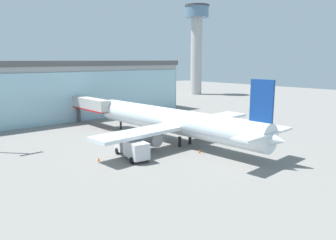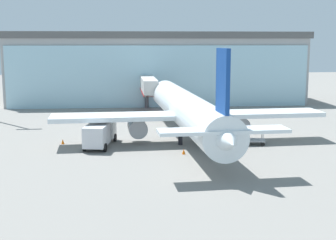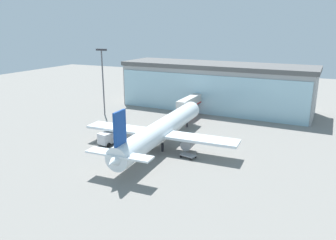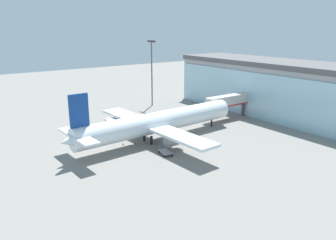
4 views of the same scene
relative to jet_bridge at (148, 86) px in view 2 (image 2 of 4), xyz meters
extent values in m
plane|color=gray|center=(2.77, -28.74, -4.29)|extent=(240.00, 240.00, 0.00)
cube|color=#9F9F9F|center=(2.77, 13.13, 1.71)|extent=(54.46, 17.13, 12.01)
cube|color=#A2CDDE|center=(2.48, 5.40, 1.11)|extent=(52.84, 2.23, 10.81)
cube|color=#555555|center=(2.77, 13.13, 8.32)|extent=(55.55, 17.47, 1.20)
cube|color=beige|center=(0.00, -0.10, 0.17)|extent=(2.48, 13.40, 2.40)
cube|color=red|center=(0.00, -0.10, -0.88)|extent=(2.53, 13.40, 0.30)
cylinder|color=#4C4C51|center=(0.10, 4.91, -2.66)|extent=(0.70, 0.70, 3.26)
cylinder|color=white|center=(2.61, -22.33, -0.69)|extent=(4.82, 34.85, 4.00)
cone|color=white|center=(2.20, -4.95, -0.69)|extent=(4.07, 3.09, 4.00)
cone|color=white|center=(3.02, -39.70, -0.69)|extent=(3.69, 4.08, 3.60)
cube|color=white|center=(2.65, -24.06, -1.09)|extent=(31.25, 4.94, 0.50)
cube|color=white|center=(3.00, -38.70, -0.09)|extent=(11.05, 2.66, 0.30)
cube|color=navy|center=(2.98, -38.20, 4.00)|extent=(0.44, 3.21, 5.39)
cylinder|color=gray|center=(-3.28, -23.70, -2.44)|extent=(2.18, 3.25, 2.10)
cylinder|color=gray|center=(8.56, -23.42, -2.44)|extent=(2.18, 3.25, 2.10)
cylinder|color=black|center=(1.47, -25.09, -3.49)|extent=(0.50, 0.50, 1.60)
cylinder|color=black|center=(3.87, -25.03, -3.49)|extent=(0.50, 0.50, 1.60)
cylinder|color=black|center=(2.27, -7.95, -3.49)|extent=(0.40, 0.40, 1.60)
cube|color=silver|center=(-6.91, -22.07, -2.89)|extent=(2.62, 2.62, 1.90)
cube|color=silver|center=(-7.81, -26.17, -2.74)|extent=(3.00, 4.38, 2.20)
cylinder|color=black|center=(-7.99, -21.83, -3.84)|extent=(0.48, 0.94, 0.90)
cylinder|color=black|center=(-5.84, -22.30, -3.84)|extent=(0.48, 0.94, 0.90)
cylinder|color=black|center=(-9.10, -26.91, -3.84)|extent=(0.48, 0.94, 0.90)
cylinder|color=black|center=(-6.95, -27.38, -3.84)|extent=(0.48, 0.94, 0.90)
cube|color=gray|center=(9.55, -26.01, -3.77)|extent=(3.09, 2.19, 0.16)
cylinder|color=black|center=(10.80, -25.56, -4.07)|extent=(0.46, 0.22, 0.44)
cylinder|color=gray|center=(10.80, -25.56, -3.24)|extent=(0.08, 0.08, 0.90)
cylinder|color=black|center=(10.48, -26.97, -4.07)|extent=(0.46, 0.22, 0.44)
cylinder|color=gray|center=(10.48, -26.97, -3.24)|extent=(0.08, 0.08, 0.90)
cylinder|color=black|center=(8.62, -25.06, -4.07)|extent=(0.46, 0.22, 0.44)
cylinder|color=gray|center=(8.62, -25.06, -3.24)|extent=(0.08, 0.08, 0.90)
cylinder|color=black|center=(8.30, -26.46, -4.07)|extent=(0.46, 0.22, 0.44)
cylinder|color=gray|center=(8.30, -26.46, -3.24)|extent=(0.08, 0.08, 0.90)
cone|color=orange|center=(1.14, -29.51, -4.02)|extent=(0.36, 0.36, 0.55)
cone|color=orange|center=(-11.74, -22.99, -4.02)|extent=(0.36, 0.36, 0.55)
camera|label=1|loc=(-33.48, -60.25, 9.09)|focal=35.00mm
camera|label=2|loc=(-6.39, -76.03, 7.27)|focal=50.00mm
camera|label=3|loc=(29.49, -78.40, 18.75)|focal=35.00mm
camera|label=4|loc=(51.49, -57.30, 16.54)|focal=35.00mm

